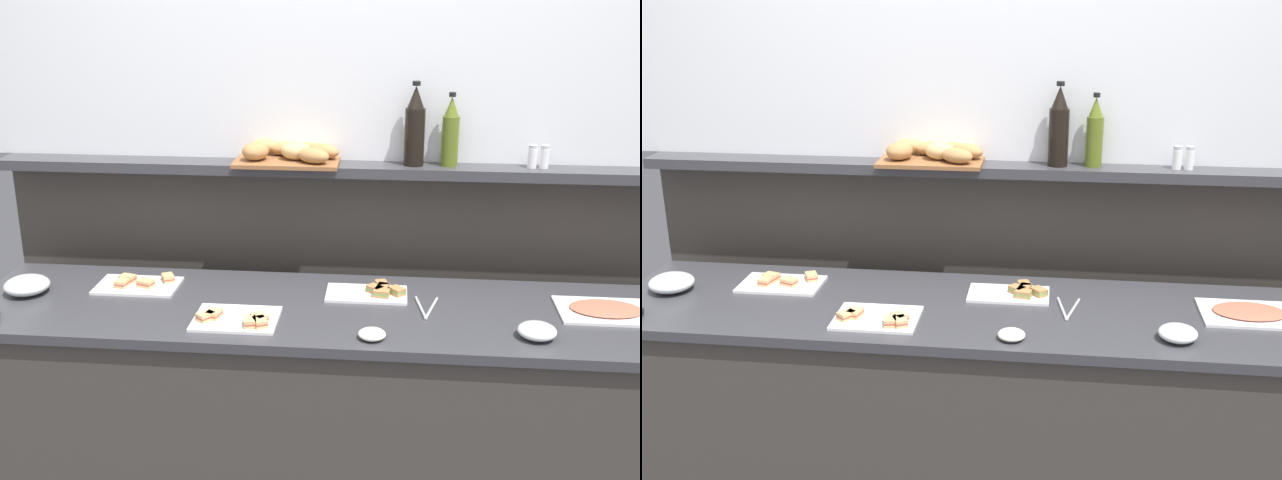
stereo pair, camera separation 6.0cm
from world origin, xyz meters
TOP-DOWN VIEW (x-y plane):
  - ground_plane at (0.00, 0.60)m, footprint 12.00×12.00m
  - buffet_counter at (0.00, 0.00)m, footprint 2.66×0.64m
  - back_ledge_unit at (0.00, 0.49)m, footprint 2.80×0.22m
  - sandwich_platter_front at (-0.78, 0.12)m, footprint 0.30×0.19m
  - sandwich_platter_rear at (-0.35, -0.15)m, footprint 0.28×0.21m
  - sandwich_platter_side at (0.09, 0.12)m, footprint 0.29×0.17m
  - cold_cuts_platter at (0.90, 0.05)m, footprint 0.33×0.23m
  - glass_bowl_large at (0.63, -0.18)m, footprint 0.12×0.12m
  - glass_bowl_medium at (-1.16, 0.02)m, footprint 0.16×0.16m
  - condiment_bowl_cream at (0.10, -0.23)m, footprint 0.09×0.09m
  - serving_tongs at (0.28, 0.01)m, footprint 0.08×0.19m
  - wine_bottle_dark at (0.23, 0.42)m, footprint 0.08×0.08m
  - olive_oil_bottle at (0.36, 0.43)m, footprint 0.06×0.06m
  - salt_shaker at (0.67, 0.42)m, footprint 0.03×0.03m
  - pepper_shaker at (0.71, 0.42)m, footprint 0.03×0.03m
  - bread_basket at (-0.25, 0.44)m, footprint 0.42×0.28m

SIDE VIEW (x-z plane):
  - ground_plane at x=0.00m, z-range 0.00..0.00m
  - buffet_counter at x=0.00m, z-range 0.00..0.89m
  - back_ledge_unit at x=0.00m, z-range 0.03..1.34m
  - serving_tongs at x=0.28m, z-range 0.89..0.90m
  - cold_cuts_platter at x=0.90m, z-range 0.89..0.91m
  - sandwich_platter_front at x=-0.78m, z-range 0.88..0.92m
  - sandwich_platter_rear at x=-0.35m, z-range 0.88..0.92m
  - sandwich_platter_side at x=0.09m, z-range 0.88..0.92m
  - condiment_bowl_cream at x=0.10m, z-range 0.89..0.92m
  - glass_bowl_large at x=0.63m, z-range 0.89..0.94m
  - glass_bowl_medium at x=-1.16m, z-range 0.88..0.95m
  - bread_basket at x=-0.25m, z-range 1.30..1.39m
  - salt_shaker at x=0.67m, z-range 1.31..1.39m
  - pepper_shaker at x=0.71m, z-range 1.31..1.39m
  - olive_oil_bottle at x=0.36m, z-range 1.29..1.57m
  - wine_bottle_dark at x=0.23m, z-range 1.29..1.61m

